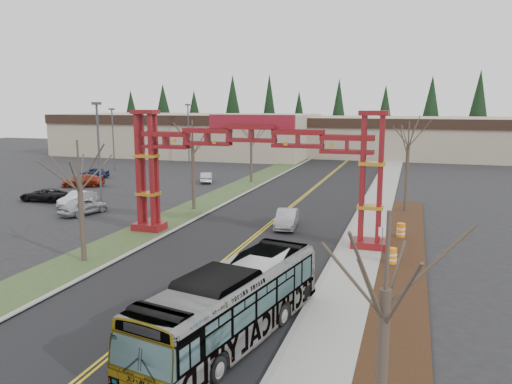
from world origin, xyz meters
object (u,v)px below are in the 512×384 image
at_px(parked_car_near_c, 43,195).
at_px(parked_car_near_a, 83,206).
at_px(barrel_south, 392,257).
at_px(retail_building_west, 189,134).
at_px(transit_bus, 233,304).
at_px(parked_car_far_a, 206,177).
at_px(bare_tree_median_near, 79,176).
at_px(barrel_mid, 385,236).
at_px(retail_building_east, 412,137).
at_px(light_pole_mid, 113,135).
at_px(light_pole_near, 99,145).
at_px(parked_car_mid_b, 93,173).
at_px(bare_tree_right_near, 386,291).
at_px(bare_tree_median_mid, 193,144).
at_px(gateway_arch, 251,154).
at_px(bare_tree_right_far, 408,145).
at_px(parked_car_mid_a, 83,181).
at_px(silver_sedan, 287,219).
at_px(parked_car_near_b, 78,198).
at_px(light_pole_far, 188,129).
at_px(street_sign, 382,237).
at_px(barrel_north, 401,231).
at_px(bare_tree_median_far, 251,139).

bearing_deg(parked_car_near_c, parked_car_near_a, 57.55).
bearing_deg(barrel_south, retail_building_west, 124.84).
distance_m(transit_bus, parked_car_far_a, 41.09).
bearing_deg(bare_tree_median_near, barrel_mid, 30.14).
distance_m(retail_building_east, light_pole_mid, 51.82).
relative_size(parked_car_near_c, light_pole_near, 0.48).
bearing_deg(parked_car_mid_b, bare_tree_right_near, 30.01).
relative_size(bare_tree_median_mid, barrel_south, 7.67).
height_order(gateway_arch, barrel_mid, gateway_arch).
distance_m(retail_building_west, bare_tree_right_near, 84.29).
distance_m(retail_building_west, transit_bus, 76.51).
bearing_deg(retail_building_east, retail_building_west, -168.69).
bearing_deg(parked_car_far_a, bare_tree_right_far, 135.25).
relative_size(retail_building_east, transit_bus, 3.48).
relative_size(transit_bus, bare_tree_right_near, 1.60).
height_order(bare_tree_median_near, bare_tree_right_near, bare_tree_median_near).
bearing_deg(barrel_south, parked_car_mid_a, 151.98).
distance_m(transit_bus, barrel_mid, 17.34).
bearing_deg(silver_sedan, light_pole_mid, 134.21).
relative_size(parked_car_near_b, barrel_south, 3.87).
relative_size(light_pole_mid, barrel_south, 8.44).
xyz_separation_m(gateway_arch, light_pole_far, (-24.09, 41.22, -0.58)).
relative_size(parked_car_near_a, parked_car_near_b, 1.07).
height_order(transit_bus, light_pole_far, light_pole_far).
bearing_deg(light_pole_far, bare_tree_median_mid, -64.22).
bearing_deg(retail_building_west, retail_building_east, 11.31).
height_order(parked_car_near_a, bare_tree_median_mid, bare_tree_median_mid).
bearing_deg(gateway_arch, parked_car_far_a, 120.01).
distance_m(parked_car_mid_b, barrel_south, 45.33).
height_order(silver_sedan, parked_car_far_a, silver_sedan).
distance_m(bare_tree_median_near, barrel_south, 18.82).
relative_size(gateway_arch, light_pole_mid, 2.08).
distance_m(bare_tree_right_near, street_sign, 18.42).
distance_m(bare_tree_median_near, bare_tree_right_near, 21.90).
relative_size(parked_car_far_a, barrel_mid, 4.21).
relative_size(gateway_arch, light_pole_far, 1.95).
bearing_deg(parked_car_near_a, bare_tree_median_mid, -136.13).
distance_m(transit_bus, light_pole_far, 62.56).
bearing_deg(parked_car_near_b, light_pole_near, 60.07).
relative_size(transit_bus, light_pole_far, 1.17).
distance_m(bare_tree_right_far, barrel_north, 10.75).
bearing_deg(street_sign, parked_car_mid_b, 147.27).
distance_m(parked_car_mid_a, parked_car_mid_b, 6.88).
bearing_deg(parked_car_mid_a, parked_car_far_a, 95.70).
bearing_deg(parked_car_mid_b, gateway_arch, 40.06).
bearing_deg(parked_car_near_b, silver_sedan, -1.99).
relative_size(parked_car_mid_a, light_pole_far, 0.51).
bearing_deg(bare_tree_median_far, parked_car_near_a, -111.10).
height_order(parked_car_near_c, bare_tree_median_far, bare_tree_median_far).
relative_size(transit_bus, barrel_mid, 12.27).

